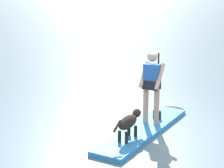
% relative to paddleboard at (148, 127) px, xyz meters
% --- Properties ---
extents(ground_plane, '(400.00, 400.00, 0.00)m').
position_rel_paddleboard_xyz_m(ground_plane, '(-0.22, -0.06, -0.05)').
color(ground_plane, slate).
extents(paddleboard, '(3.67, 1.68, 0.10)m').
position_rel_paddleboard_xyz_m(paddleboard, '(0.00, 0.00, 0.00)').
color(paddleboard, '#338CD8').
rests_on(paddleboard, ground_plane).
extents(person_paddler, '(0.67, 0.57, 1.62)m').
position_rel_paddleboard_xyz_m(person_paddler, '(0.14, 0.04, 0.99)').
color(person_paddler, tan).
rests_on(person_paddler, paddleboard).
extents(dog, '(1.10, 0.42, 0.52)m').
position_rel_paddleboard_xyz_m(dog, '(-0.90, -0.26, 0.39)').
color(dog, '#2D231E').
rests_on(dog, paddleboard).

